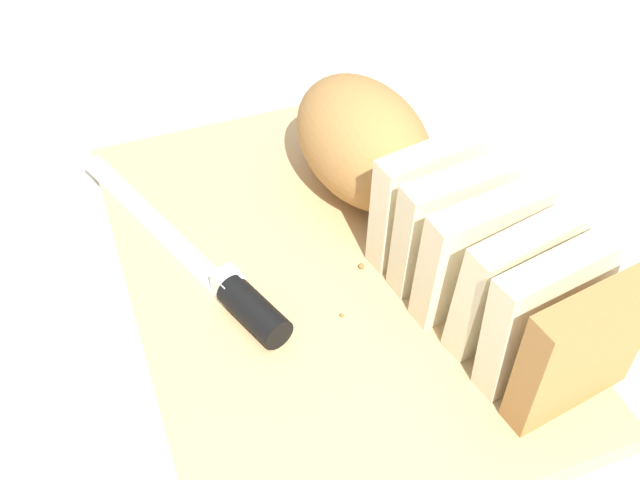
% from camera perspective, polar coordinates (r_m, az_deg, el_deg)
% --- Properties ---
extents(ground_plane, '(3.00, 3.00, 0.00)m').
position_cam_1_polar(ground_plane, '(0.62, -0.00, -3.40)').
color(ground_plane, silver).
extents(cutting_board, '(0.45, 0.31, 0.02)m').
position_cam_1_polar(cutting_board, '(0.61, -0.00, -2.73)').
color(cutting_board, tan).
rests_on(cutting_board, ground_plane).
extents(bread_loaf, '(0.35, 0.14, 0.10)m').
position_cam_1_polar(bread_loaf, '(0.59, 7.41, 3.44)').
color(bread_loaf, '#A8753D').
rests_on(bread_loaf, cutting_board).
extents(bread_knife, '(0.28, 0.10, 0.02)m').
position_cam_1_polar(bread_knife, '(0.58, -6.92, -3.62)').
color(bread_knife, silver).
rests_on(bread_knife, cutting_board).
extents(crumb_near_knife, '(0.00, 0.00, 0.00)m').
position_cam_1_polar(crumb_near_knife, '(0.57, 1.66, -5.67)').
color(crumb_near_knife, '#996633').
rests_on(crumb_near_knife, cutting_board).
extents(crumb_near_loaf, '(0.00, 0.00, 0.00)m').
position_cam_1_polar(crumb_near_loaf, '(0.60, 3.13, -1.97)').
color(crumb_near_loaf, '#996633').
rests_on(crumb_near_loaf, cutting_board).
extents(crumb_stray_left, '(0.00, 0.00, 0.00)m').
position_cam_1_polar(crumb_stray_left, '(0.59, 7.66, -3.13)').
color(crumb_stray_left, '#996633').
rests_on(crumb_stray_left, cutting_board).
extents(crumb_stray_right, '(0.00, 0.00, 0.00)m').
position_cam_1_polar(crumb_stray_right, '(0.56, -3.93, -6.69)').
color(crumb_stray_right, '#996633').
rests_on(crumb_stray_right, cutting_board).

